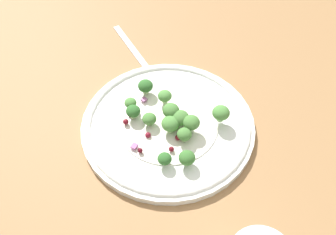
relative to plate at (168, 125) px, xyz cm
name	(u,v)px	position (x,y,z in cm)	size (l,w,h in cm)	color
ground_plane	(169,124)	(0.61, 1.49, -1.86)	(180.00, 180.00, 2.00)	olive
plate	(168,125)	(0.00, 0.00, 0.00)	(28.53, 28.53, 1.70)	white
dressing_pool	(168,123)	(0.00, 0.00, 0.44)	(16.55, 16.55, 0.20)	white
broccoli_floret_0	(145,86)	(-1.98, 7.38, 2.29)	(2.60, 2.60, 2.63)	#ADD18E
broccoli_floret_1	(149,119)	(-3.00, 0.45, 1.87)	(2.29, 2.29, 2.31)	#9EC684
broccoli_floret_2	(133,111)	(-5.19, 2.53, 2.13)	(2.37, 2.37, 2.40)	#9EC684
broccoli_floret_3	(130,103)	(-5.25, 4.41, 2.14)	(2.02, 2.02, 2.04)	#8EB77A
broccoli_floret_4	(170,124)	(-0.08, -1.73, 2.27)	(2.88, 2.88, 2.91)	#ADD18E
broccoli_floret_5	(165,159)	(-2.60, -7.53, 1.81)	(2.13, 2.13, 2.16)	#ADD18E
broccoli_floret_6	(180,118)	(1.73, -1.11, 2.43)	(2.86, 2.86, 2.89)	#9EC684
broccoli_floret_7	(191,123)	(3.05, -2.71, 2.73)	(2.70, 2.70, 2.74)	#8EB77A
broccoli_floret_8	(174,110)	(1.10, 0.49, 2.79)	(2.72, 2.72, 2.75)	#8EB77A
broccoli_floret_9	(184,134)	(1.50, -4.19, 2.16)	(2.33, 2.33, 2.36)	#ADD18E
broccoli_floret_10	(186,158)	(0.43, -8.39, 2.03)	(2.50, 2.50, 2.53)	#9EC684
broccoli_floret_11	(168,96)	(1.11, 4.30, 2.23)	(2.35, 2.35, 2.38)	#ADD18E
broccoli_floret_12	(221,113)	(8.20, -2.13, 2.80)	(2.83, 2.83, 2.86)	#8EB77A
cranberry_0	(148,135)	(-3.81, -1.86, 0.87)	(0.91, 0.91, 0.91)	maroon
cranberry_1	(171,149)	(-0.99, -5.57, 1.03)	(0.83, 0.83, 0.83)	maroon
cranberry_2	(175,138)	(0.18, -3.65, 0.95)	(0.89, 0.89, 0.89)	maroon
cranberry_3	(126,122)	(-6.72, 1.36, 1.17)	(0.91, 0.91, 0.91)	maroon
cranberry_4	(140,150)	(-5.70, -4.57, 1.07)	(0.79, 0.79, 0.79)	#4C0A14
onion_bit_0	(134,146)	(-6.39, -3.48, 0.96)	(0.86, 1.03, 0.38)	#934C84
onion_bit_1	(133,114)	(-5.25, 3.20, 0.72)	(1.35, 1.07, 0.38)	#A35B93
onion_bit_2	(144,100)	(-2.73, 5.58, 0.98)	(0.81, 0.90, 0.44)	#A35B93
fork	(138,56)	(-0.99, 18.58, -0.61)	(6.09, 18.51, 0.50)	silver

